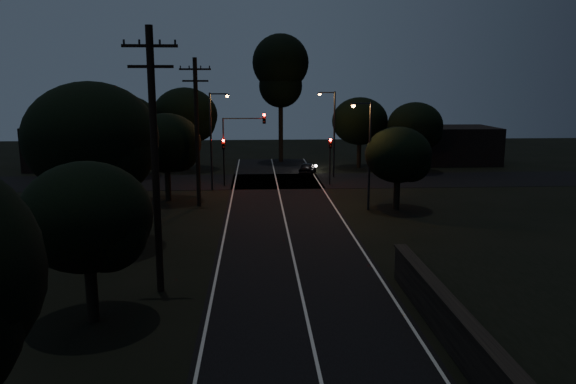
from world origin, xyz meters
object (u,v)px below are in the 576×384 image
utility_pole_mid (155,158)px  streetlight_a (213,134)px  streetlight_b (332,128)px  car (307,168)px  signal_left (224,153)px  signal_right (330,152)px  streetlight_c (367,148)px  tall_pine (281,70)px  utility_pole_far (197,130)px  signal_mast (243,136)px

utility_pole_mid → streetlight_a: utility_pole_mid is taller
streetlight_b → car: bearing=136.5°
utility_pole_mid → signal_left: size_ratio=2.68×
signal_left → signal_right: same height
streetlight_b → streetlight_c: bearing=-87.9°
signal_left → streetlight_c: 14.52m
tall_pine → signal_left: bearing=-110.5°
tall_pine → streetlight_a: (-6.31, -17.00, -5.51)m
signal_left → utility_pole_mid: bearing=-93.2°
signal_left → utility_pole_far: bearing=-99.9°
signal_mast → car: size_ratio=1.86×
utility_pole_far → tall_pine: (7.00, 23.00, 4.66)m
tall_pine → signal_left: (-5.60, -15.01, -7.31)m
streetlight_c → signal_mast: bearing=131.2°
utility_pole_mid → car: size_ratio=3.27×
signal_mast → streetlight_b: 9.15m
utility_pole_far → car: 17.46m
signal_right → streetlight_c: streetlight_c is taller
utility_pole_mid → signal_left: (1.40, 24.99, -2.90)m
signal_left → streetlight_c: size_ratio=0.55×
streetlight_c → utility_pole_far: bearing=170.4°
utility_pole_mid → streetlight_a: size_ratio=1.38×
streetlight_c → streetlight_a: bearing=144.3°
streetlight_b → streetlight_c: 14.01m
tall_pine → signal_right: tall_pine is taller
tall_pine → streetlight_b: bearing=-68.6°
tall_pine → signal_mast: size_ratio=2.25×
utility_pole_far → car: utility_pole_far is taller
utility_pole_mid → signal_right: 27.30m
tall_pine → signal_mast: (-3.91, -15.01, -5.81)m
streetlight_a → car: streetlight_a is taller
signal_left → car: (7.80, 6.01, -2.26)m
tall_pine → car: 13.32m
signal_mast → streetlight_c: (8.74, -9.99, 0.01)m
streetlight_a → car: (8.51, 8.00, -4.06)m
signal_mast → streetlight_b: (8.22, 4.01, 0.30)m
signal_right → signal_mast: (-7.51, 0.00, 1.50)m
tall_pine → streetlight_c: bearing=-79.1°
utility_pole_far → streetlight_a: 6.10m
signal_mast → car: signal_mast is taller
signal_left → streetlight_b: (9.91, 4.01, 1.80)m
utility_pole_far → tall_pine: size_ratio=0.75×
utility_pole_mid → signal_right: bearing=67.0°
streetlight_b → tall_pine: bearing=111.4°
signal_right → streetlight_a: size_ratio=0.51×
signal_left → signal_right: (9.20, 0.00, 0.00)m
tall_pine → car: bearing=-76.3°
utility_pole_far → signal_mast: bearing=68.9°
streetlight_c → car: size_ratio=2.23×
utility_pole_mid → streetlight_c: bearing=51.7°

